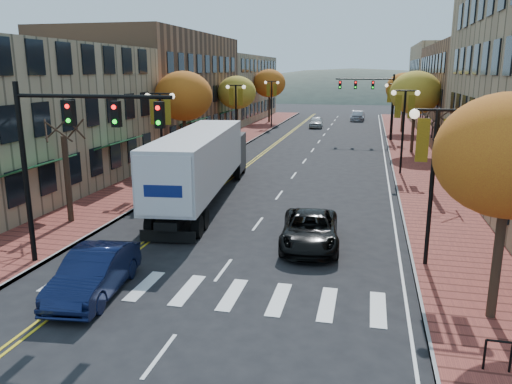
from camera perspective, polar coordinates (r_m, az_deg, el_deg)
The scene contains 29 objects.
ground at distance 15.79m, azimuth -7.97°, elevation -14.28°, with size 200.00×200.00×0.00m, color black.
sidewalk_left at distance 48.18m, azimuth -4.46°, elevation 4.96°, with size 4.00×85.00×0.15m, color brown.
sidewalk_right at distance 46.23m, azimuth 17.44°, elevation 4.00°, with size 4.00×85.00×0.15m, color brown.
building_left_mid at distance 53.78m, azimuth -11.78°, elevation 11.44°, with size 12.00×24.00×11.00m, color brown.
building_left_far at distance 77.27m, azimuth -3.98°, elevation 11.74°, with size 12.00×26.00×9.50m, color #9E8966.
building_right_mid at distance 56.64m, azimuth 26.83°, elevation 9.87°, with size 15.00×24.00×10.00m, color brown.
building_right_far at distance 78.17m, azimuth 23.07°, elevation 11.28°, with size 15.00×20.00×11.00m, color #9E8966.
tree_left_a at distance 25.81m, azimuth -20.74°, elevation 1.36°, with size 0.28×0.28×4.20m.
tree_left_b at distance 39.64m, azimuth -8.28°, elevation 10.79°, with size 4.48×4.48×7.21m.
tree_left_c at distance 54.88m, azimuth -2.21°, elevation 11.29°, with size 4.16×4.16×6.69m.
tree_left_d at distance 72.40m, azimuth 1.54°, elevation 12.31°, with size 4.61×4.61×7.42m.
tree_right_a at distance 15.66m, azimuth 27.02°, elevation 3.69°, with size 4.16×4.16×6.69m.
tree_right_b at distance 31.65m, azimuth 19.66°, elevation 3.59°, with size 0.28×0.28×4.20m.
tree_right_c at distance 47.19m, azimuth 17.78°, elevation 10.74°, with size 4.48×4.48×7.21m.
tree_right_d at distance 63.14m, azimuth 16.60°, elevation 11.27°, with size 4.35×4.35×7.00m.
lamp_left_b at distance 31.76m, azimuth -10.82°, elevation 7.91°, with size 1.96×0.36×6.05m.
lamp_left_c at distance 48.75m, azimuth -2.31°, elevation 10.08°, with size 1.96×0.36×6.05m.
lamp_left_d at distance 66.27m, azimuth 1.79°, elevation 11.05°, with size 1.96×0.36×6.05m.
lamp_right_a at distance 19.38m, azimuth 19.69°, elevation 3.76°, with size 1.96×0.36×6.05m.
lamp_right_b at distance 37.19m, azimuth 16.56°, elevation 8.41°, with size 1.96×0.36×6.05m.
lamp_right_c at distance 55.13m, azimuth 15.45°, elevation 10.03°, with size 1.96×0.36×6.05m.
traffic_mast_near at distance 19.33m, azimuth -20.70°, elevation 5.54°, with size 6.10×0.35×7.00m.
traffic_mast_far at distance 55.04m, azimuth 13.35°, elevation 10.80°, with size 6.10×0.34×7.00m.
semi_truck at distance 28.84m, azimuth -5.93°, elevation 3.74°, with size 4.43×16.72×4.13m.
navy_sedan at distance 17.78m, azimuth -18.01°, elevation -8.78°, with size 1.64×4.71×1.55m, color #0D1435.
black_suv at distance 21.57m, azimuth 6.17°, elevation -4.33°, with size 2.40×5.21×1.45m, color black.
car_far_white at distance 67.20m, azimuth 6.88°, elevation 7.95°, with size 1.73×4.31×1.47m, color silver.
car_far_silver at distance 77.34m, azimuth 11.48°, elevation 8.51°, with size 1.99×4.89×1.42m, color #B2B2BA.
car_far_oncoming at distance 77.35m, azimuth 11.65°, elevation 8.49°, with size 1.48×4.25×1.40m, color #94949B.
Camera 1 is at (5.11, -12.99, 7.38)m, focal length 35.00 mm.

